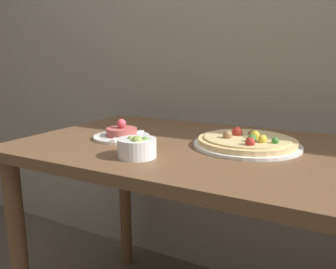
% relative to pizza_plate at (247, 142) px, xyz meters
% --- Properties ---
extents(back_wall, '(8.00, 0.05, 2.60)m').
position_rel_pizza_plate_xyz_m(back_wall, '(-0.16, 0.46, 0.49)').
color(back_wall, gray).
rests_on(back_wall, ground_plane).
extents(dining_table, '(1.18, 0.76, 0.80)m').
position_rel_pizza_plate_xyz_m(dining_table, '(-0.16, -0.04, -0.14)').
color(dining_table, brown).
rests_on(dining_table, ground_plane).
extents(pizza_plate, '(0.34, 0.34, 0.06)m').
position_rel_pizza_plate_xyz_m(pizza_plate, '(0.00, 0.00, 0.00)').
color(pizza_plate, white).
rests_on(pizza_plate, dining_table).
extents(tartare_plate, '(0.20, 0.20, 0.07)m').
position_rel_pizza_plate_xyz_m(tartare_plate, '(-0.43, -0.09, -0.00)').
color(tartare_plate, white).
rests_on(tartare_plate, dining_table).
extents(small_bowl, '(0.11, 0.11, 0.07)m').
position_rel_pizza_plate_xyz_m(small_bowl, '(-0.25, -0.27, 0.01)').
color(small_bowl, white).
rests_on(small_bowl, dining_table).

